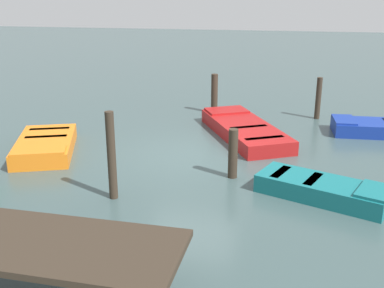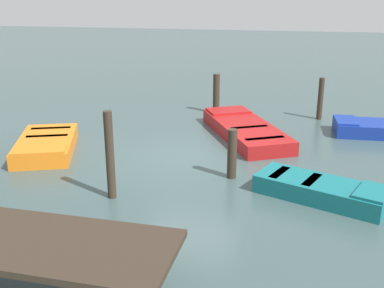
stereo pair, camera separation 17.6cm
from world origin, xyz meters
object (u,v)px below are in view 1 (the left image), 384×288
rowboat_orange (45,145)px  mooring_piling_far_right (318,98)px  rowboat_red (244,129)px  mooring_piling_mid_right (214,94)px  mooring_piling_far_left (111,156)px  mooring_piling_mid_left (233,154)px  dock_segment (25,246)px  rowboat_blue (380,128)px  rowboat_teal (323,189)px

rowboat_orange → mooring_piling_far_right: 9.12m
rowboat_red → mooring_piling_mid_right: bearing=-0.4°
mooring_piling_far_left → mooring_piling_far_right: 8.85m
mooring_piling_mid_left → dock_segment: bearing=64.7°
mooring_piling_mid_left → rowboat_red: bearing=-89.6°
rowboat_blue → mooring_piling_far_left: size_ratio=1.51×
dock_segment → rowboat_blue: (-6.50, -9.43, -0.61)m
rowboat_teal → mooring_piling_mid_left: 2.22m
rowboat_blue → rowboat_teal: bearing=65.4°
dock_segment → rowboat_teal: bearing=-134.3°
rowboat_red → mooring_piling_mid_left: 3.36m
mooring_piling_mid_left → rowboat_blue: bearing=-133.4°
dock_segment → mooring_piling_far_left: bearing=-88.6°
rowboat_red → mooring_piling_mid_right: mooring_piling_mid_right is taller
rowboat_red → mooring_piling_mid_right: (1.32, -2.60, 0.50)m
rowboat_blue → mooring_piling_far_left: bearing=39.9°
rowboat_teal → rowboat_orange: same height
rowboat_teal → mooring_piling_mid_left: (2.04, -0.79, 0.39)m
mooring_piling_far_left → mooring_piling_mid_right: 7.67m
mooring_piling_far_left → mooring_piling_mid_left: (-2.39, -1.65, -0.36)m
rowboat_blue → mooring_piling_far_left: (6.49, 5.99, 0.75)m
mooring_piling_far_right → mooring_piling_mid_right: bearing=-1.3°
mooring_piling_mid_right → rowboat_red: bearing=116.9°
rowboat_orange → mooring_piling_far_left: (-2.86, 2.40, 0.75)m
mooring_piling_mid_right → mooring_piling_far_right: mooring_piling_far_right is taller
dock_segment → rowboat_red: size_ratio=1.07×
rowboat_orange → mooring_piling_mid_left: (-5.26, 0.75, 0.39)m
rowboat_orange → mooring_piling_far_left: bearing=29.8°
rowboat_blue → mooring_piling_mid_left: 5.98m
mooring_piling_far_left → mooring_piling_mid_right: mooring_piling_far_left is taller
dock_segment → mooring_piling_mid_right: 11.09m
rowboat_red → dock_segment: bearing=136.9°
rowboat_teal → rowboat_orange: 7.46m
rowboat_orange → rowboat_teal: bearing=57.8°
rowboat_orange → rowboat_blue: bearing=90.7°
rowboat_red → mooring_piling_far_left: 5.58m
rowboat_blue → mooring_piling_mid_left: size_ratio=2.42×
dock_segment → rowboat_blue: 11.47m
rowboat_teal → mooring_piling_far_right: size_ratio=2.03×
rowboat_orange → mooring_piling_mid_right: 6.52m
rowboat_blue → rowboat_red: bearing=10.8°
rowboat_red → rowboat_blue: same height
mooring_piling_far_left → mooring_piling_mid_left: size_ratio=1.60×
rowboat_orange → dock_segment: bearing=5.7°
mooring_piling_far_right → rowboat_orange: bearing=34.1°
dock_segment → mooring_piling_mid_left: size_ratio=3.82×
rowboat_blue → mooring_piling_mid_right: size_ratio=2.05×
mooring_piling_mid_right → mooring_piling_far_right: size_ratio=0.98×
rowboat_teal → rowboat_orange: bearing=-169.7°
rowboat_red → rowboat_orange: bearing=89.0°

